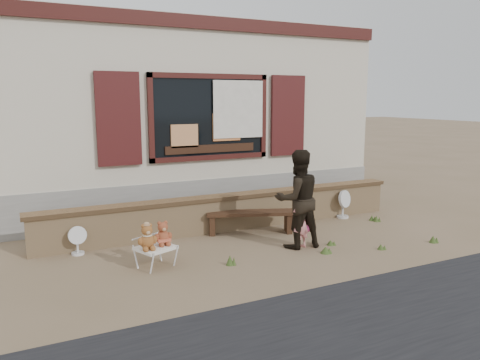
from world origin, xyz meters
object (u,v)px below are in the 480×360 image
folding_chair (155,249)px  adult (298,199)px  teddy_bear_left (147,236)px  teddy_bear_right (163,233)px  bench (251,217)px  child (300,219)px

folding_chair → adult: adult is taller
adult → teddy_bear_left: bearing=4.1°
teddy_bear_right → teddy_bear_left: bearing=-180.0°
folding_chair → teddy_bear_right: size_ratio=1.73×
bench → teddy_bear_left: bearing=-134.8°
adult → teddy_bear_right: bearing=1.3°
bench → teddy_bear_right: size_ratio=4.43×
folding_chair → teddy_bear_left: bearing=-180.0°
bench → teddy_bear_left: size_ratio=4.24×
teddy_bear_left → child: 2.49m
teddy_bear_left → teddy_bear_right: teddy_bear_left is taller
adult → folding_chair: bearing=2.8°
folding_chair → adult: 2.42m
bench → teddy_bear_left: (-2.16, -0.98, 0.20)m
teddy_bear_right → folding_chair: bearing=180.0°
teddy_bear_right → child: 2.24m
bench → adult: adult is taller
folding_chair → teddy_bear_left: teddy_bear_left is taller
bench → child: 1.19m
child → adult: bearing=-113.2°
teddy_bear_left → bench: bearing=3.1°
folding_chair → child: size_ratio=0.63×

